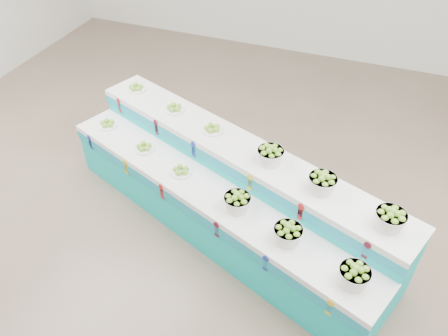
% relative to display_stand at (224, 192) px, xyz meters
% --- Properties ---
extents(ground, '(10.00, 10.00, 0.00)m').
position_rel_display_stand_xyz_m(ground, '(-0.07, -0.18, -0.51)').
color(ground, brown).
rests_on(ground, ground).
extents(display_stand, '(4.31, 2.52, 1.02)m').
position_rel_display_stand_xyz_m(display_stand, '(0.00, 0.00, 0.00)').
color(display_stand, '#12C2C1').
rests_on(display_stand, ground).
extents(plate_lower_left, '(0.31, 0.31, 0.09)m').
position_rel_display_stand_xyz_m(plate_lower_left, '(-1.75, 0.40, 0.26)').
color(plate_lower_left, white).
rests_on(plate_lower_left, display_stand).
extents(plate_lower_mid, '(0.31, 0.31, 0.09)m').
position_rel_display_stand_xyz_m(plate_lower_mid, '(-1.08, 0.14, 0.26)').
color(plate_lower_mid, white).
rests_on(plate_lower_mid, display_stand).
extents(plate_lower_right, '(0.31, 0.31, 0.09)m').
position_rel_display_stand_xyz_m(plate_lower_right, '(-0.48, -0.09, 0.26)').
color(plate_lower_right, white).
rests_on(plate_lower_right, display_stand).
extents(basket_lower_left, '(0.36, 0.36, 0.21)m').
position_rel_display_stand_xyz_m(basket_lower_left, '(0.29, -0.39, 0.31)').
color(basket_lower_left, silver).
rests_on(basket_lower_left, display_stand).
extents(basket_lower_mid, '(0.36, 0.36, 0.21)m').
position_rel_display_stand_xyz_m(basket_lower_mid, '(0.88, -0.62, 0.31)').
color(basket_lower_mid, silver).
rests_on(basket_lower_mid, display_stand).
extents(basket_lower_right, '(0.36, 0.36, 0.21)m').
position_rel_display_stand_xyz_m(basket_lower_right, '(1.54, -0.88, 0.31)').
color(basket_lower_right, silver).
rests_on(basket_lower_right, display_stand).
extents(plate_upper_left, '(0.31, 0.31, 0.09)m').
position_rel_display_stand_xyz_m(plate_upper_left, '(-1.56, 0.88, 0.56)').
color(plate_upper_left, white).
rests_on(plate_upper_left, display_stand).
extents(plate_upper_mid, '(0.31, 0.31, 0.09)m').
position_rel_display_stand_xyz_m(plate_upper_mid, '(-0.89, 0.62, 0.56)').
color(plate_upper_mid, white).
rests_on(plate_upper_mid, display_stand).
extents(plate_upper_right, '(0.31, 0.31, 0.09)m').
position_rel_display_stand_xyz_m(plate_upper_right, '(-0.30, 0.39, 0.56)').
color(plate_upper_right, white).
rests_on(plate_upper_right, display_stand).
extents(basket_upper_left, '(0.36, 0.36, 0.21)m').
position_rel_display_stand_xyz_m(basket_upper_left, '(0.48, 0.09, 0.61)').
color(basket_upper_left, silver).
rests_on(basket_upper_left, display_stand).
extents(basket_upper_mid, '(0.36, 0.36, 0.21)m').
position_rel_display_stand_xyz_m(basket_upper_mid, '(1.07, -0.14, 0.61)').
color(basket_upper_mid, silver).
rests_on(basket_upper_mid, display_stand).
extents(basket_upper_right, '(0.36, 0.36, 0.21)m').
position_rel_display_stand_xyz_m(basket_upper_right, '(1.73, -0.39, 0.61)').
color(basket_upper_right, silver).
rests_on(basket_upper_right, display_stand).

